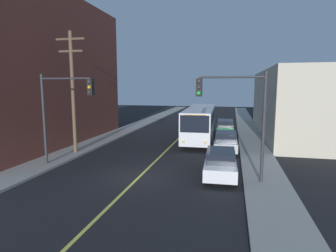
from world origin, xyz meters
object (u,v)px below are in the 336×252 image
Objects in this scene: parked_car_white at (220,163)px; traffic_signal_right_corner at (235,106)px; parked_car_green at (225,127)px; parked_car_silver at (226,141)px; traffic_signal_left_corner at (64,103)px; utility_pole_near at (73,87)px; city_bus at (200,121)px.

traffic_signal_right_corner is at bearing -48.36° from parked_car_white.
parked_car_silver is at bearing -88.31° from parked_car_green.
parked_car_silver is at bearing 34.15° from traffic_signal_left_corner.
utility_pole_near reaches higher than parked_car_silver.
utility_pole_near reaches higher than city_bus.
parked_car_silver is at bearing -61.74° from city_bus.
traffic_signal_right_corner is (10.82, -0.63, 0.00)m from traffic_signal_left_corner.
city_bus is 2.74× the size of parked_car_white.
city_bus is 4.35m from parked_car_green.
traffic_signal_left_corner is (-7.61, -11.91, 2.49)m from city_bus.
city_bus is 2.04× the size of traffic_signal_right_corner.
traffic_signal_left_corner and traffic_signal_right_corner have the same top height.
utility_pole_near reaches higher than parked_car_white.
parked_car_green is 16.42m from traffic_signal_right_corner.
utility_pole_near is at bearing -137.10° from city_bus.
city_bus is 13.18m from traffic_signal_right_corner.
traffic_signal_right_corner is (0.80, -16.03, 3.46)m from parked_car_green.
traffic_signal_left_corner reaches higher than parked_car_white.
parked_car_white and parked_car_green have the same top height.
parked_car_white is at bearing -77.97° from city_bus.
utility_pole_near is 1.56× the size of traffic_signal_left_corner.
utility_pole_near is at bearing 112.35° from traffic_signal_left_corner.
parked_car_silver is 0.74× the size of traffic_signal_left_corner.
utility_pole_near is at bearing 161.39° from traffic_signal_right_corner.
parked_car_green is 0.74× the size of traffic_signal_left_corner.
utility_pole_near is 12.98m from traffic_signal_right_corner.
parked_car_green is at bearing 55.37° from city_bus.
parked_car_white is 1.00× the size of parked_car_green.
traffic_signal_left_corner is at bearing -122.58° from city_bus.
parked_car_silver is 8.36m from traffic_signal_right_corner.
parked_car_white is (2.50, -11.74, -0.98)m from city_bus.
utility_pole_near reaches higher than traffic_signal_left_corner.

